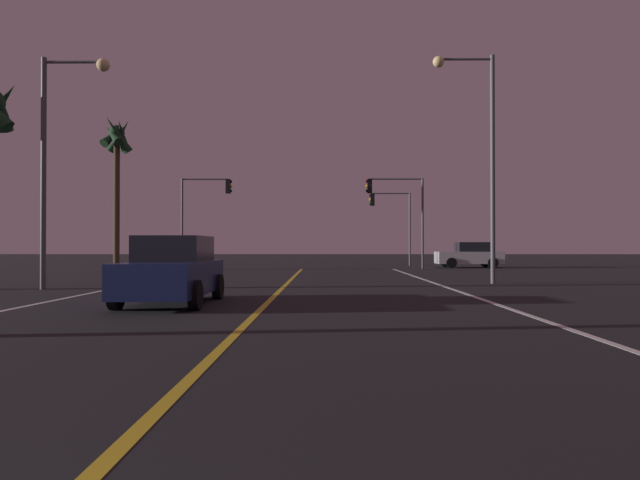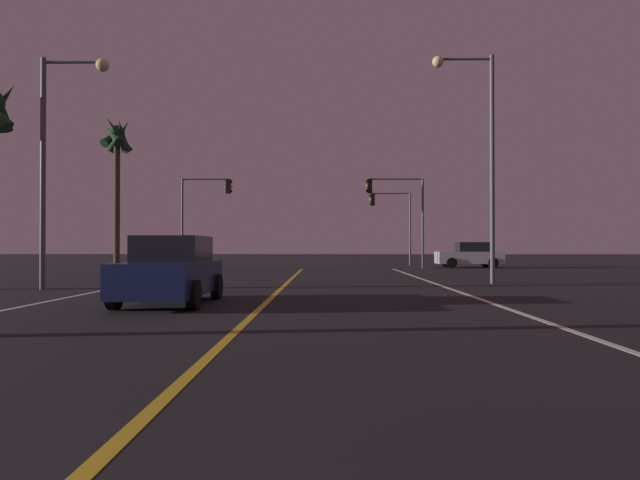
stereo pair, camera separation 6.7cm
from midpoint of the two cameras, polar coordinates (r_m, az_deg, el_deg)
lane_edge_right at (r=15.42m, az=16.60°, el=-5.94°), size 0.16×41.69×0.01m
lane_edge_left at (r=16.50m, az=-25.43°, el=-5.56°), size 0.16×41.69×0.01m
lane_center_divider at (r=14.91m, az=-5.17°, el=-6.15°), size 0.16×41.69×0.01m
car_oncoming at (r=14.74m, az=-14.55°, el=-3.01°), size 2.02×4.30×1.70m
car_crossing_side at (r=39.44m, az=14.81°, el=-1.48°), size 4.30×2.02×1.70m
traffic_light_near_right at (r=36.49m, az=7.65°, el=3.86°), size 3.68×0.36×5.75m
traffic_light_near_left at (r=37.02m, az=-11.31°, el=3.77°), size 3.27×0.36×5.74m
traffic_light_far_right at (r=41.95m, az=7.11°, el=2.85°), size 3.05×0.36×5.34m
street_lamp_left_mid at (r=21.14m, az=-24.58°, el=8.98°), size 2.30×0.44×7.74m
street_lamp_right_far at (r=23.12m, az=15.69°, el=9.62°), size 2.39×0.44×8.82m
palm_tree_left_far at (r=36.35m, az=-19.56°, el=8.59°), size 2.07×2.24×9.19m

